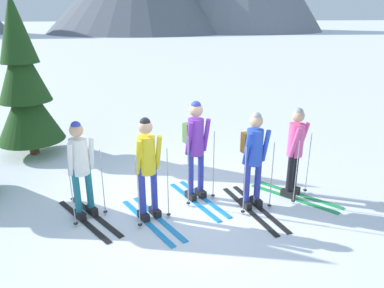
% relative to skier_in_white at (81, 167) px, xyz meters
% --- Properties ---
extents(ground_plane, '(400.00, 400.00, 0.00)m').
position_rel_skier_in_white_xyz_m(ground_plane, '(1.75, -0.04, -0.92)').
color(ground_plane, white).
extents(skier_in_white, '(1.10, 1.63, 1.69)m').
position_rel_skier_in_white_xyz_m(skier_in_white, '(0.00, 0.00, 0.00)').
color(skier_in_white, black).
rests_on(skier_in_white, ground).
extents(skier_in_yellow, '(0.91, 1.67, 1.76)m').
position_rel_skier_in_white_xyz_m(skier_in_yellow, '(1.04, -0.30, 0.05)').
color(skier_in_yellow, '#1E84D1').
rests_on(skier_in_yellow, ground).
extents(skier_in_purple, '(0.81, 1.64, 1.86)m').
position_rel_skier_in_white_xyz_m(skier_in_purple, '(1.96, 0.21, 0.15)').
color(skier_in_purple, '#1E84D1').
rests_on(skier_in_purple, ground).
extents(skier_in_blue, '(0.61, 1.77, 1.75)m').
position_rel_skier_in_white_xyz_m(skier_in_blue, '(2.85, -0.33, 0.07)').
color(skier_in_blue, black).
rests_on(skier_in_blue, ground).
extents(skier_in_pink, '(1.28, 1.55, 1.71)m').
position_rel_skier_in_white_xyz_m(skier_in_pink, '(3.75, -0.12, 0.02)').
color(skier_in_pink, green).
rests_on(skier_in_pink, ground).
extents(pine_tree_mid, '(1.55, 1.55, 3.74)m').
position_rel_skier_in_white_xyz_m(pine_tree_mid, '(-1.36, 3.35, 0.79)').
color(pine_tree_mid, '#51381E').
rests_on(pine_tree_mid, ground).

